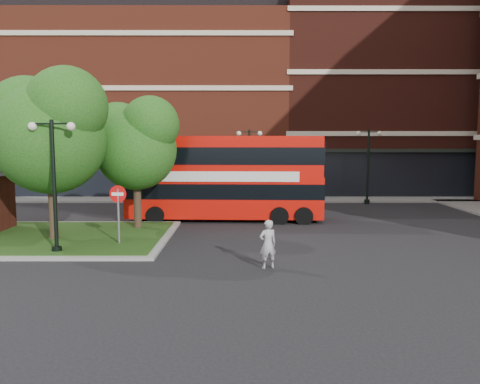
{
  "coord_description": "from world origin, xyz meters",
  "views": [
    {
      "loc": [
        1.31,
        -16.94,
        4.2
      ],
      "look_at": [
        1.35,
        3.46,
        2.0
      ],
      "focal_mm": 35.0,
      "sensor_mm": 36.0,
      "label": 1
    }
  ],
  "objects_px": {
    "car_silver": "(207,192)",
    "car_white": "(283,191)",
    "bus": "(225,172)",
    "woman": "(268,244)"
  },
  "relations": [
    {
      "from": "car_silver",
      "to": "car_white",
      "type": "relative_size",
      "value": 0.81
    },
    {
      "from": "bus",
      "to": "car_silver",
      "type": "bearing_deg",
      "value": 103.03
    },
    {
      "from": "bus",
      "to": "woman",
      "type": "relative_size",
      "value": 6.36
    },
    {
      "from": "car_silver",
      "to": "car_white",
      "type": "distance_m",
      "value": 5.44
    },
    {
      "from": "bus",
      "to": "car_white",
      "type": "distance_m",
      "value": 9.17
    },
    {
      "from": "car_silver",
      "to": "car_white",
      "type": "height_order",
      "value": "car_white"
    },
    {
      "from": "woman",
      "to": "car_white",
      "type": "height_order",
      "value": "woman"
    },
    {
      "from": "bus",
      "to": "car_silver",
      "type": "height_order",
      "value": "bus"
    },
    {
      "from": "bus",
      "to": "woman",
      "type": "bearing_deg",
      "value": -77.56
    },
    {
      "from": "woman",
      "to": "car_silver",
      "type": "xyz_separation_m",
      "value": [
        -3.27,
        17.72,
        -0.19
      ]
    }
  ]
}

